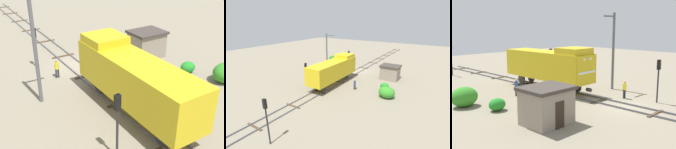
# 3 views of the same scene
# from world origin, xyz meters

# --- Properties ---
(ground_plane) EXTENTS (99.44, 99.44, 0.00)m
(ground_plane) POSITION_xyz_m (0.00, 0.00, 0.00)
(ground_plane) COLOR gray
(railway_track) EXTENTS (2.40, 66.29, 0.16)m
(railway_track) POSITION_xyz_m (0.00, 0.00, 0.07)
(railway_track) COLOR #595960
(railway_track) RESTS_ON ground
(locomotive) EXTENTS (2.90, 11.60, 4.60)m
(locomotive) POSITION_xyz_m (0.00, 9.67, 2.77)
(locomotive) COLOR gold
(locomotive) RESTS_ON railway_track
(traffic_signal_near) EXTENTS (0.32, 0.34, 3.94)m
(traffic_signal_near) POSITION_xyz_m (3.20, -1.31, 2.75)
(traffic_signal_near) COLOR #262628
(traffic_signal_near) RESTS_ON ground
(traffic_signal_mid) EXTENTS (0.32, 0.34, 4.07)m
(traffic_signal_mid) POSITION_xyz_m (3.40, 12.96, 2.84)
(traffic_signal_mid) COLOR #262628
(traffic_signal_mid) RESTS_ON ground
(traffic_signal_far) EXTENTS (0.32, 0.34, 4.60)m
(traffic_signal_far) POSITION_xyz_m (-3.60, 25.60, 3.18)
(traffic_signal_far) COLOR #262628
(traffic_signal_far) RESTS_ON ground
(worker_near_track) EXTENTS (0.38, 0.38, 1.70)m
(worker_near_track) POSITION_xyz_m (2.40, 1.63, 1.00)
(worker_near_track) COLOR #262B38
(worker_near_track) RESTS_ON ground
(worker_by_signal) EXTENTS (0.38, 0.38, 1.70)m
(worker_by_signal) POSITION_xyz_m (-4.20, 9.85, 1.00)
(worker_by_signal) COLOR #262B38
(worker_by_signal) RESTS_ON ground
(catenary_mast) EXTENTS (1.94, 0.28, 8.26)m
(catenary_mast) POSITION_xyz_m (4.94, 4.81, 4.38)
(catenary_mast) COLOR #595960
(catenary_mast) RESTS_ON ground
(relay_hut) EXTENTS (3.50, 2.90, 2.74)m
(relay_hut) POSITION_xyz_m (-7.50, 1.79, 1.39)
(relay_hut) COLOR gray
(relay_hut) RESTS_ON ground
(bush_near) EXTENTS (2.37, 1.94, 1.73)m
(bush_near) POSITION_xyz_m (-9.56, 10.10, 0.86)
(bush_near) COLOR #348A26
(bush_near) RESTS_ON ground
(bush_mid) EXTENTS (1.44, 1.18, 1.05)m
(bush_mid) POSITION_xyz_m (-8.25, 7.03, 0.52)
(bush_mid) COLOR #228526
(bush_mid) RESTS_ON ground
(bush_far) EXTENTS (2.29, 1.88, 1.67)m
(bush_far) POSITION_xyz_m (9.33, -3.77, 0.83)
(bush_far) COLOR #296C26
(bush_far) RESTS_ON ground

